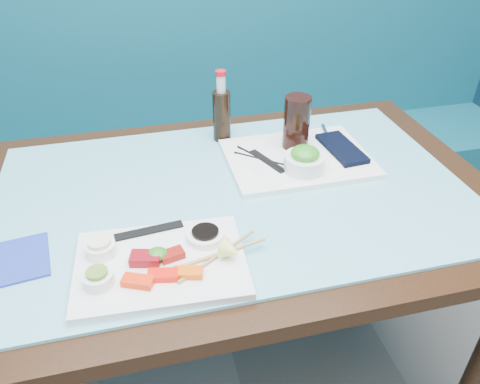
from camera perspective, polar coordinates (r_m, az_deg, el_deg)
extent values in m
cube|color=#0F5161|center=(2.15, -5.37, -0.26)|extent=(3.00, 0.55, 0.45)
cube|color=#0F5161|center=(2.13, -7.08, 13.66)|extent=(3.00, 0.12, 0.95)
cube|color=black|center=(1.24, -0.76, -0.91)|extent=(1.40, 0.90, 0.04)
cylinder|color=black|center=(1.79, -23.47, -6.70)|extent=(0.06, 0.06, 0.71)
cylinder|color=black|center=(1.94, 14.83, -1.15)|extent=(0.06, 0.06, 0.71)
cube|color=#67BACE|center=(1.23, -0.77, 0.00)|extent=(1.22, 0.76, 0.01)
cube|color=white|center=(1.01, -9.60, -8.70)|extent=(0.37, 0.27, 0.02)
cube|color=#FF300A|center=(0.96, -12.36, -10.59)|extent=(0.07, 0.05, 0.02)
cube|color=#FF160A|center=(0.96, -9.38, -9.98)|extent=(0.07, 0.04, 0.01)
cube|color=#FF580A|center=(0.96, -6.35, -9.75)|extent=(0.06, 0.04, 0.01)
cube|color=maroon|center=(1.00, -11.45, -7.94)|extent=(0.07, 0.05, 0.02)
cube|color=maroon|center=(1.00, -8.30, -7.59)|extent=(0.06, 0.04, 0.02)
ellipsoid|color=#29771B|center=(1.00, -10.06, -7.47)|extent=(0.05, 0.04, 0.02)
cylinder|color=white|center=(0.98, -16.90, -10.10)|extent=(0.07, 0.07, 0.03)
cylinder|color=olive|center=(0.96, -17.07, -9.37)|extent=(0.05, 0.05, 0.01)
cylinder|color=white|center=(1.04, -16.63, -6.63)|extent=(0.08, 0.08, 0.03)
cylinder|color=#FFEAD1|center=(1.03, -16.79, -5.85)|extent=(0.05, 0.05, 0.01)
cylinder|color=white|center=(1.04, -4.24, -5.31)|extent=(0.11, 0.11, 0.02)
cylinder|color=black|center=(1.04, -4.26, -4.83)|extent=(0.08, 0.08, 0.01)
cone|color=#F9FF78|center=(0.98, -1.10, -7.20)|extent=(0.06, 0.06, 0.05)
cube|color=black|center=(1.08, -11.03, -4.64)|extent=(0.16, 0.04, 0.00)
cylinder|color=tan|center=(1.00, -3.26, -7.78)|extent=(0.24, 0.06, 0.01)
cylinder|color=#A47E4D|center=(1.00, -2.69, -7.71)|extent=(0.19, 0.12, 0.01)
cube|color=white|center=(1.36, 7.04, 4.10)|extent=(0.40, 0.30, 0.02)
cube|color=white|center=(1.36, 7.06, 4.41)|extent=(0.34, 0.28, 0.00)
cylinder|color=white|center=(1.29, 7.84, 3.53)|extent=(0.12, 0.12, 0.04)
ellipsoid|color=#2D8F21|center=(1.27, 7.94, 4.68)|extent=(0.09, 0.09, 0.04)
cylinder|color=black|center=(1.37, 6.91, 8.39)|extent=(0.10, 0.10, 0.16)
cube|color=black|center=(1.41, 12.28, 5.23)|extent=(0.10, 0.19, 0.01)
cylinder|color=silver|center=(1.49, 10.41, 7.12)|extent=(0.03, 0.10, 0.01)
cylinder|color=black|center=(1.32, 3.17, 3.78)|extent=(0.12, 0.21, 0.01)
cylinder|color=black|center=(1.32, 3.50, 3.82)|extent=(0.17, 0.14, 0.01)
cube|color=black|center=(1.32, 3.34, 3.76)|extent=(0.08, 0.14, 0.00)
cylinder|color=black|center=(1.44, -2.24, 9.22)|extent=(0.07, 0.07, 0.15)
cylinder|color=silver|center=(1.40, -2.34, 13.05)|extent=(0.03, 0.03, 0.05)
cylinder|color=red|center=(1.39, -2.37, 14.30)|extent=(0.04, 0.04, 0.01)
cube|color=#1C339B|center=(1.12, -25.95, -7.58)|extent=(0.17, 0.17, 0.01)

